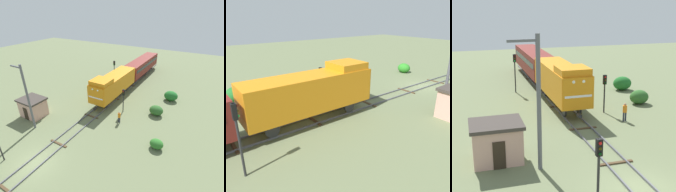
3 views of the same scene
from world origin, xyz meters
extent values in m
plane|color=#66704C|center=(0.00, 0.00, 0.00)|extent=(118.15, 118.15, 0.00)
cube|color=#595960|center=(-0.72, 0.00, 0.08)|extent=(0.10, 78.77, 0.16)
cube|color=#595960|center=(0.72, 0.00, 0.08)|extent=(0.10, 78.77, 0.16)
cube|color=#4C3823|center=(0.00, 3.28, 0.04)|extent=(2.40, 0.24, 0.09)
cube|color=#4C3823|center=(0.00, 9.85, 0.04)|extent=(2.40, 0.24, 0.09)
cube|color=#4C3823|center=(0.00, 16.41, 0.04)|extent=(2.40, 0.24, 0.09)
cube|color=#4C3823|center=(0.00, 22.97, 0.04)|extent=(2.40, 0.24, 0.09)
cube|color=#4C3823|center=(0.00, 29.54, 0.04)|extent=(2.40, 0.24, 0.09)
cube|color=#4C3823|center=(0.00, 36.10, 0.04)|extent=(2.40, 0.24, 0.09)
cube|color=orange|center=(0.00, 16.68, 2.71)|extent=(2.90, 11.00, 2.90)
cube|color=orange|center=(0.00, 12.78, 4.46)|extent=(2.75, 2.80, 0.60)
cube|color=orange|center=(0.00, 11.13, 2.71)|extent=(2.84, 0.10, 2.84)
cube|color=white|center=(0.00, 11.09, 2.51)|extent=(2.46, 0.06, 0.20)
sphere|color=white|center=(-0.45, 11.08, 3.81)|extent=(0.28, 0.28, 0.28)
sphere|color=white|center=(0.45, 11.08, 3.81)|extent=(0.28, 0.28, 0.28)
cylinder|color=#262628|center=(0.00, 10.83, 0.86)|extent=(0.36, 0.50, 0.36)
cylinder|color=#262628|center=(-0.72, 12.98, 0.71)|extent=(0.18, 1.10, 1.10)
cylinder|color=#262628|center=(0.72, 12.98, 0.71)|extent=(0.18, 1.10, 1.10)
cylinder|color=#262628|center=(-0.72, 20.38, 0.71)|extent=(0.18, 1.10, 1.10)
cylinder|color=#262628|center=(0.72, 20.38, 0.71)|extent=(0.18, 1.10, 1.10)
cube|color=maroon|center=(0.00, 29.78, 2.47)|extent=(2.80, 14.00, 2.70)
cube|color=black|center=(0.00, 29.78, 2.82)|extent=(2.84, 12.88, 0.64)
cylinder|color=#262628|center=(-0.72, 24.38, 0.64)|extent=(0.16, 0.96, 0.96)
cylinder|color=#262628|center=(0.72, 24.38, 0.64)|extent=(0.16, 0.96, 0.96)
cylinder|color=#262628|center=(-0.72, 35.18, 0.64)|extent=(0.16, 0.96, 0.96)
cylinder|color=#262628|center=(0.72, 35.18, 0.64)|extent=(0.16, 0.96, 0.96)
cylinder|color=#262628|center=(-3.20, -1.33, 2.02)|extent=(0.14, 0.14, 4.03)
cube|color=black|center=(-3.20, -1.33, 3.58)|extent=(0.32, 0.24, 0.90)
sphere|color=red|center=(-3.20, -1.47, 3.85)|extent=(0.16, 0.16, 0.16)
sphere|color=#3C3306|center=(-3.20, -1.47, 3.57)|extent=(0.16, 0.16, 0.16)
sphere|color=black|center=(-3.20, -1.47, 3.29)|extent=(0.16, 0.16, 0.16)
cylinder|color=#262628|center=(3.40, 13.39, 1.85)|extent=(0.14, 0.14, 3.70)
cube|color=black|center=(3.40, 13.39, 3.25)|extent=(0.32, 0.24, 0.90)
sphere|color=red|center=(3.40, 13.25, 3.52)|extent=(0.16, 0.16, 0.16)
sphere|color=#3C3306|center=(3.40, 13.25, 3.24)|extent=(0.16, 0.16, 0.16)
sphere|color=black|center=(3.40, 13.25, 2.96)|extent=(0.16, 0.16, 0.16)
cylinder|color=#262628|center=(-3.60, 23.18, 2.25)|extent=(0.14, 0.14, 4.49)
cube|color=black|center=(-3.60, 23.18, 4.04)|extent=(0.32, 0.24, 0.90)
sphere|color=#390606|center=(-3.60, 23.04, 4.31)|extent=(0.16, 0.16, 0.16)
sphere|color=#3C3306|center=(-3.60, 23.04, 4.03)|extent=(0.16, 0.16, 0.16)
sphere|color=green|center=(-3.60, 23.04, 3.75)|extent=(0.16, 0.16, 0.16)
cylinder|color=#262B38|center=(4.10, 10.58, 0.42)|extent=(0.15, 0.15, 0.85)
cylinder|color=#262B38|center=(4.30, 10.58, 0.42)|extent=(0.15, 0.15, 0.85)
cylinder|color=orange|center=(4.20, 10.58, 1.16)|extent=(0.38, 0.38, 0.62)
sphere|color=tan|center=(4.20, 10.58, 1.58)|extent=(0.23, 0.23, 0.23)
cylinder|color=#595960|center=(-5.00, 4.02, 4.33)|extent=(0.28, 0.28, 8.66)
cube|color=#595960|center=(-5.90, 4.02, 8.26)|extent=(1.80, 0.16, 0.16)
cube|color=#D19E8C|center=(-7.50, 6.01, 1.25)|extent=(3.20, 2.60, 2.50)
cube|color=#3F3833|center=(-7.50, 6.01, 2.62)|extent=(3.50, 2.90, 0.24)
cube|color=#2D2319|center=(-7.50, 4.69, 0.95)|extent=(0.80, 0.06, 1.90)
ellipsoid|color=#2C5D26|center=(8.04, 15.01, 0.73)|extent=(2.01, 1.64, 1.46)
ellipsoid|color=#1F6426|center=(8.85, 20.68, 0.81)|extent=(2.23, 1.83, 1.62)
camera|label=1|loc=(13.21, -7.20, 14.42)|focal=28.00mm
camera|label=2|loc=(-14.88, 25.14, 8.64)|focal=35.00mm
camera|label=3|loc=(-9.25, -15.60, 10.57)|focal=55.00mm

